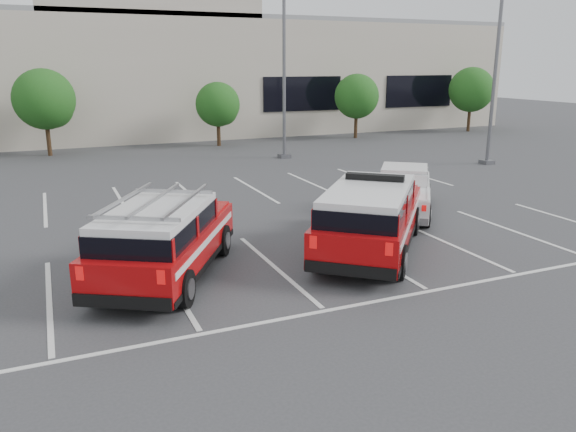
% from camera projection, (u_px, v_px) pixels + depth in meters
% --- Properties ---
extents(ground, '(120.00, 120.00, 0.00)m').
position_uv_depth(ground, '(275.00, 268.00, 14.46)').
color(ground, '#363638').
rests_on(ground, ground).
extents(stall_markings, '(23.00, 15.00, 0.01)m').
position_uv_depth(stall_markings, '(224.00, 223.00, 18.44)').
color(stall_markings, silver).
rests_on(stall_markings, ground).
extents(convention_building, '(60.00, 16.99, 13.20)m').
position_uv_depth(convention_building, '(116.00, 69.00, 41.53)').
color(convention_building, beige).
rests_on(convention_building, ground).
extents(tree_mid_left, '(3.37, 3.37, 4.85)m').
position_uv_depth(tree_mid_left, '(46.00, 101.00, 31.33)').
color(tree_mid_left, '#3F2B19').
rests_on(tree_mid_left, ground).
extents(tree_mid_right, '(2.77, 2.77, 3.99)m').
position_uv_depth(tree_mid_right, '(219.00, 106.00, 35.28)').
color(tree_mid_right, '#3F2B19').
rests_on(tree_mid_right, ground).
extents(tree_right, '(3.07, 3.07, 4.42)m').
position_uv_depth(tree_right, '(357.00, 98.00, 39.02)').
color(tree_right, '#3F2B19').
rests_on(tree_right, ground).
extents(tree_far_right, '(3.37, 3.37, 4.85)m').
position_uv_depth(tree_far_right, '(472.00, 91.00, 42.75)').
color(tree_far_right, '#3F2B19').
rests_on(tree_far_right, ground).
extents(light_pole_mid, '(0.90, 0.60, 10.24)m').
position_uv_depth(light_pole_mid, '(284.00, 62.00, 29.94)').
color(light_pole_mid, '#59595E').
rests_on(light_pole_mid, ground).
extents(light_pole_right, '(0.90, 0.60, 10.24)m').
position_uv_depth(light_pole_right, '(496.00, 61.00, 28.05)').
color(light_pole_right, '#59595E').
rests_on(light_pole_right, ground).
extents(fire_chief_suv, '(5.56, 5.99, 2.11)m').
position_uv_depth(fire_chief_suv, '(370.00, 222.00, 15.46)').
color(fire_chief_suv, '#A00709').
rests_on(fire_chief_suv, ground).
extents(white_pickup, '(4.47, 5.18, 1.57)m').
position_uv_depth(white_pickup, '(403.00, 195.00, 19.67)').
color(white_pickup, silver).
rests_on(white_pickup, ground).
extents(ladder_suv, '(4.54, 5.69, 2.11)m').
position_uv_depth(ladder_suv, '(164.00, 245.00, 13.57)').
color(ladder_suv, '#A00709').
rests_on(ladder_suv, ground).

